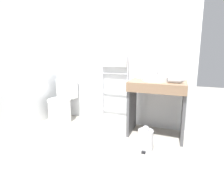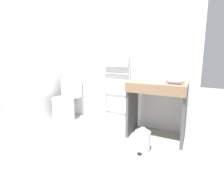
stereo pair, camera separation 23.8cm
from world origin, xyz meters
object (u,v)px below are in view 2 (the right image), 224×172
toilet (66,103)px  cup_near_edge (144,76)px  trash_bin (142,140)px  hair_dryer (176,81)px  cup_near_wall (140,76)px  towel_radiator (117,71)px  sink_basin (156,79)px

toilet → cup_near_edge: 1.59m
trash_bin → cup_near_edge: bearing=105.8°
cup_near_edge → hair_dryer: 0.54m
cup_near_wall → cup_near_edge: cup_near_wall is taller
towel_radiator → trash_bin: towel_radiator is taller
sink_basin → cup_near_edge: 0.25m
sink_basin → towel_radiator: bearing=160.5°
toilet → cup_near_edge: (1.47, 0.15, 0.59)m
toilet → sink_basin: (1.68, 0.01, 0.57)m
towel_radiator → hair_dryer: 1.07m
cup_near_edge → towel_radiator: bearing=167.7°
towel_radiator → cup_near_edge: (0.53, -0.11, -0.05)m
towel_radiator → cup_near_edge: towel_radiator is taller
cup_near_edge → hair_dryer: bearing=-24.9°
towel_radiator → trash_bin: size_ratio=3.93×
sink_basin → cup_near_edge: bearing=145.0°
towel_radiator → hair_dryer: towel_radiator is taller
towel_radiator → sink_basin: 0.78m
cup_near_wall → towel_radiator: bearing=173.7°
hair_dryer → trash_bin: 0.89m
hair_dryer → toilet: bearing=177.9°
cup_near_edge → hair_dryer: (0.49, -0.23, -0.01)m
sink_basin → cup_near_edge: cup_near_edge is taller
cup_near_wall → cup_near_edge: (0.09, -0.07, -0.00)m
sink_basin → hair_dryer: size_ratio=1.66×
towel_radiator → trash_bin: 1.28m
towel_radiator → cup_near_edge: bearing=-12.3°
towel_radiator → hair_dryer: bearing=-18.6°
toilet → hair_dryer: size_ratio=3.52×
sink_basin → cup_near_edge: (-0.21, 0.14, 0.01)m
towel_radiator → cup_near_wall: (0.44, -0.05, -0.05)m
toilet → cup_near_edge: cup_near_edge is taller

